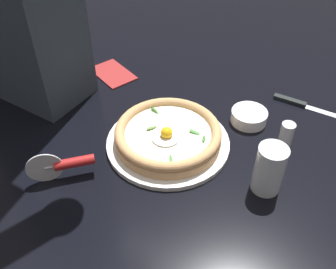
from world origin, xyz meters
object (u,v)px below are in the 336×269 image
pizza_cutter (65,164)px  folded_napkin (113,73)px  pepper_shaker (286,137)px  side_bowl (249,117)px  drinking_glass (268,172)px  table_knife (302,105)px  pizza (168,134)px

pizza_cutter → folded_napkin: 0.42m
pepper_shaker → side_bowl: bearing=136.4°
drinking_glass → pepper_shaker: size_ratio=1.51×
drinking_glass → folded_napkin: bearing=143.2°
table_knife → folded_napkin: size_ratio=1.57×
side_bowl → table_knife: bearing=35.9°
drinking_glass → folded_napkin: 0.58m
pizza → table_knife: pizza is taller
table_knife → folded_napkin: 0.55m
drinking_glass → side_bowl: bearing=103.2°
side_bowl → table_knife: size_ratio=0.42×
side_bowl → drinking_glass: 0.22m
folded_napkin → table_knife: bearing=-3.4°
side_bowl → pizza_cutter: (-0.38, -0.28, 0.02)m
pizza → side_bowl: (0.18, 0.13, -0.02)m
side_bowl → pizza_cutter: bearing=-143.1°
side_bowl → pepper_shaker: (0.09, -0.08, 0.02)m
pizza → side_bowl: pizza is taller
pizza_cutter → side_bowl: bearing=36.9°
drinking_glass → table_knife: bearing=74.5°
folded_napkin → side_bowl: bearing=-17.7°
drinking_glass → pepper_shaker: 0.14m
pizza_cutter → pepper_shaker: (0.46, 0.20, -0.00)m
folded_napkin → pepper_shaker: bearing=-23.3°
side_bowl → pepper_shaker: pepper_shaker is taller
table_knife → pepper_shaker: bearing=-105.3°
side_bowl → pepper_shaker: bearing=-43.6°
side_bowl → folded_napkin: size_ratio=0.66×
pizza_cutter → drinking_glass: 0.43m
folded_napkin → pepper_shaker: size_ratio=1.85×
side_bowl → pizza: bearing=-144.3°
table_knife → pizza: bearing=-144.2°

